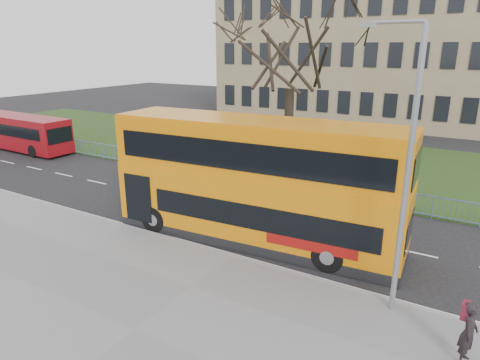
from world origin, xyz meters
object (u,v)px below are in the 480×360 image
object	(u,v)px
pedestrian	(468,333)
street_lamp	(405,164)
yellow_bus	(256,179)
red_bus	(18,131)

from	to	relation	value
pedestrian	street_lamp	distance (m)	4.53
yellow_bus	pedestrian	distance (m)	9.14
yellow_bus	red_bus	xyz separation A→B (m)	(-23.77, 5.00, -1.25)
pedestrian	street_lamp	xyz separation A→B (m)	(-2.18, 1.43, 3.70)
red_bus	pedestrian	distance (m)	33.09
yellow_bus	pedestrian	size ratio (longest dim) A/B	7.22
red_bus	pedestrian	size ratio (longest dim) A/B	6.09
red_bus	street_lamp	xyz separation A→B (m)	(29.72, -7.38, 3.24)
pedestrian	yellow_bus	bearing A→B (deg)	69.16
pedestrian	street_lamp	world-z (taller)	street_lamp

